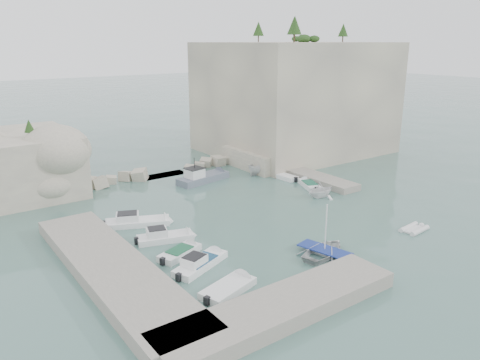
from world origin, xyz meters
TOP-DOWN VIEW (x-y plane):
  - ground at (0.00, 0.00)m, footprint 400.00×400.00m
  - cliff_east at (23.00, 23.00)m, footprint 26.00×22.00m
  - cliff_terrace at (13.00, 18.00)m, footprint 8.00×10.00m
  - outcrop_west at (-20.00, 25.00)m, footprint 16.00×14.00m
  - quay_west at (-17.00, -1.00)m, footprint 5.00×24.00m
  - quay_south at (-10.00, -12.50)m, footprint 18.00×4.00m
  - ledge_east at (13.50, 10.00)m, footprint 3.00×16.00m
  - breakwater at (-1.00, 22.00)m, footprint 28.00×3.00m
  - motorboat_a at (-11.19, 7.58)m, footprint 6.97×4.59m
  - motorboat_b at (-10.69, 2.65)m, footprint 5.72×3.27m
  - motorboat_c at (-11.16, -0.86)m, footprint 4.65×3.02m
  - motorboat_d at (-10.79, -3.60)m, footprint 6.01×3.78m
  - motorboat_e at (-11.18, -8.04)m, footprint 5.13×3.20m
  - rowboat at (-1.21, -7.81)m, footprint 5.68×4.62m
  - inflatable_dinghy at (9.43, -9.09)m, footprint 3.13×1.71m
  - tender_east_a at (9.45, 3.22)m, footprint 3.75×3.26m
  - tender_east_b at (11.05, 6.72)m, footprint 3.22×4.88m
  - tender_east_c at (10.92, 11.42)m, footprint 1.80×4.71m
  - tender_east_d at (10.05, 14.82)m, footprint 5.02×2.28m
  - work_boat at (1.67, 16.33)m, footprint 8.12×3.68m
  - rowboat_mast at (-1.21, -7.81)m, footprint 0.10×0.10m
  - vegetation at (17.83, 24.40)m, footprint 53.48×13.88m

SIDE VIEW (x-z plane):
  - ground at x=0.00m, z-range 0.00..0.00m
  - motorboat_a at x=-11.19m, z-range -0.70..0.70m
  - motorboat_b at x=-10.69m, z-range -0.70..0.70m
  - motorboat_c at x=-11.16m, z-range -0.35..0.35m
  - motorboat_d at x=-10.79m, z-range -0.70..0.70m
  - motorboat_e at x=-11.18m, z-range -0.35..0.35m
  - rowboat at x=-1.21m, z-range -0.52..0.52m
  - inflatable_dinghy at x=9.43m, z-range -0.22..0.22m
  - tender_east_a at x=9.45m, z-range -0.97..0.97m
  - tender_east_b at x=11.05m, z-range -0.35..0.35m
  - tender_east_c at x=10.92m, z-range -0.35..0.35m
  - tender_east_d at x=10.05m, z-range -0.94..0.94m
  - work_boat at x=1.67m, z-range -1.10..1.10m
  - ledge_east at x=13.50m, z-range 0.00..0.80m
  - quay_west at x=-17.00m, z-range 0.00..1.10m
  - quay_south at x=-10.00m, z-range 0.00..1.10m
  - breakwater at x=-1.00m, z-range 0.00..1.40m
  - cliff_terrace at x=13.00m, z-range 0.00..2.50m
  - rowboat_mast at x=-1.21m, z-range 0.52..4.72m
  - outcrop_west at x=-20.00m, z-range 0.00..7.00m
  - cliff_east at x=23.00m, z-range 0.00..17.00m
  - vegetation at x=17.83m, z-range 11.23..24.63m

